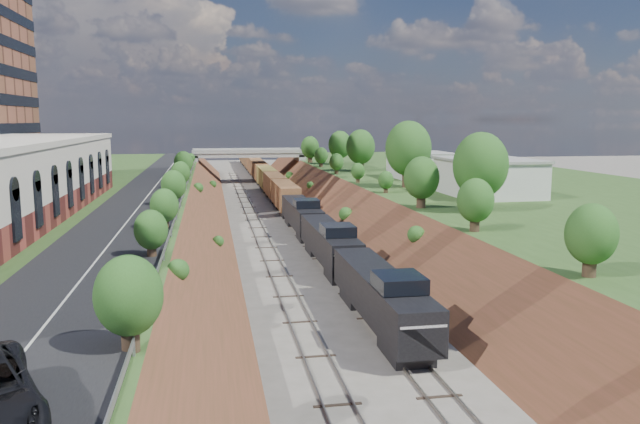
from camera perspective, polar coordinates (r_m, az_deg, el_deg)
platform_right at (r=87.06m, az=18.45°, el=0.59°), size 44.00×180.00×5.00m
embankment_left at (r=77.01m, az=-11.82°, el=-2.02°), size 10.00×180.00×10.00m
embankment_right at (r=79.38m, az=4.26°, el=-1.55°), size 10.00×180.00×10.00m
rail_left_track at (r=77.17m, az=-5.58°, el=-1.79°), size 1.58×180.00×0.18m
rail_right_track at (r=77.74m, az=-1.76°, el=-1.68°), size 1.58×180.00×0.18m
road at (r=76.55m, az=-15.31°, el=1.62°), size 8.00×180.00×0.10m
guardrail at (r=76.03m, az=-12.26°, el=2.06°), size 0.10×171.00×0.70m
overpass at (r=138.27m, az=-6.58°, el=4.73°), size 24.50×8.30×7.40m
white_building_near at (r=75.19m, az=15.13°, el=3.01°), size 9.00×12.00×4.00m
white_building_far at (r=95.33m, az=9.23°, el=4.16°), size 8.00×10.00×3.60m
tree_right_large at (r=61.42m, az=14.46°, el=4.11°), size 5.25×5.25×7.61m
tree_left_crest at (r=36.51m, az=-15.19°, el=-2.44°), size 2.45×2.45×3.55m
freight_train at (r=123.07m, az=-4.90°, el=3.18°), size 2.85×176.53×4.55m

